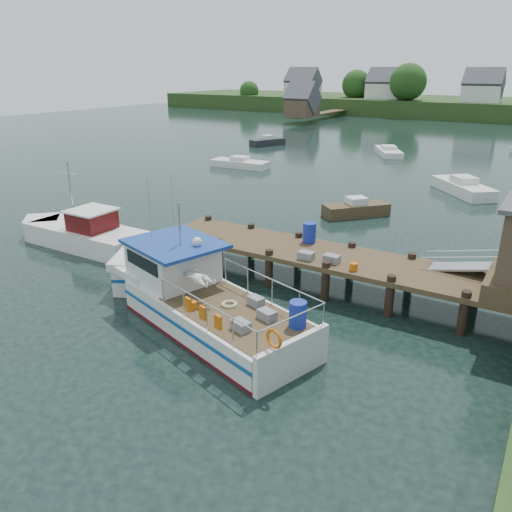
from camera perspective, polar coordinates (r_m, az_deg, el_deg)
The scene contains 9 objects.
ground_plane at distance 21.42m, azimuth 4.39°, elevation -2.54°, with size 160.00×160.00×0.00m, color black.
dock at distance 18.77m, azimuth 22.49°, elevation -0.21°, with size 16.60×3.00×4.78m.
lobster_boat at distance 17.82m, azimuth -7.10°, elevation -4.52°, with size 10.13×5.37×4.93m.
work_boat at distance 26.57m, azimuth -19.28°, elevation 2.53°, with size 7.89×2.46×4.17m.
moored_rowboat at distance 30.84m, azimuth 11.37°, elevation 5.30°, with size 3.63×3.90×1.16m.
moored_a at distance 45.52m, azimuth -1.85°, elevation 10.55°, with size 5.40×2.19×0.97m.
moored_b at distance 38.62m, azimuth 22.56°, elevation 7.27°, with size 5.14×5.52×1.25m.
moored_d at distance 53.88m, azimuth 14.90°, elevation 11.48°, with size 4.36×5.76×0.94m.
moored_e at distance 58.62m, azimuth 1.32°, elevation 12.93°, with size 2.95×4.38×1.15m.
Camera 1 is at (8.92, -17.54, 8.47)m, focal length 35.00 mm.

